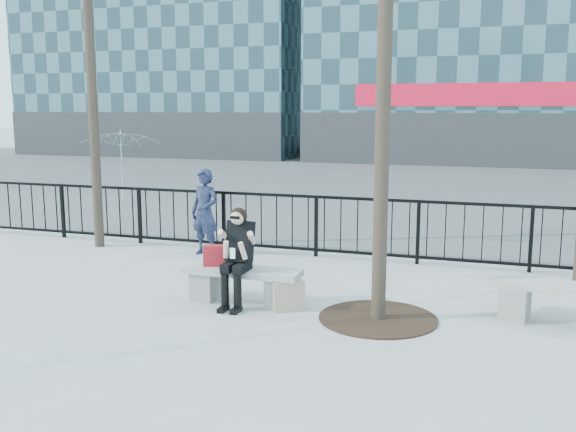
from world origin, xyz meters
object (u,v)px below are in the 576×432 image
(bench_main, at_px, (242,281))
(seated_woman, at_px, (237,258))
(bench_second, at_px, (564,299))
(standing_man, at_px, (205,212))

(bench_main, xyz_separation_m, seated_woman, (0.00, -0.16, 0.37))
(bench_main, distance_m, seated_woman, 0.40)
(bench_second, height_order, seated_woman, seated_woman)
(seated_woman, relative_size, standing_man, 0.86)
(bench_main, xyz_separation_m, bench_second, (4.10, 0.46, 0.01))
(bench_main, relative_size, standing_man, 1.06)
(bench_second, bearing_deg, seated_woman, -158.50)
(bench_main, distance_m, bench_second, 4.12)
(standing_man, bearing_deg, bench_second, -7.12)
(seated_woman, distance_m, standing_man, 3.18)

